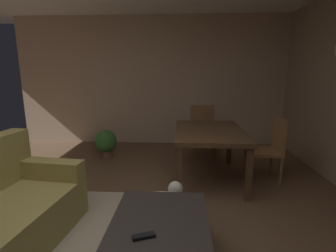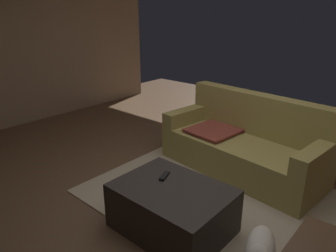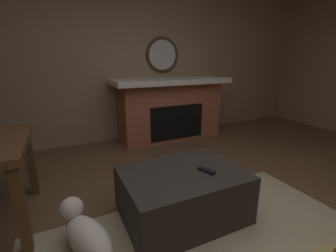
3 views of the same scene
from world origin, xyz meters
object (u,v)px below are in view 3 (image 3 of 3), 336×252
object	(u,v)px
fireplace	(170,108)
ottoman_coffee_table	(182,194)
tv_remote	(206,170)
small_dog	(85,233)
round_wall_mirror	(162,55)

from	to	relation	value
fireplace	ottoman_coffee_table	bearing A→B (deg)	67.05
ottoman_coffee_table	tv_remote	distance (m)	0.30
small_dog	ottoman_coffee_table	bearing A→B (deg)	-174.35
round_wall_mirror	small_dog	bearing A→B (deg)	54.88
ottoman_coffee_table	tv_remote	xyz separation A→B (m)	(-0.17, 0.09, 0.23)
fireplace	round_wall_mirror	xyz separation A→B (m)	(0.00, -0.29, 0.89)
small_dog	round_wall_mirror	bearing A→B (deg)	-125.12
tv_remote	fireplace	bearing A→B (deg)	-129.03
fireplace	tv_remote	xyz separation A→B (m)	(0.67, 2.08, -0.08)
fireplace	tv_remote	size ratio (longest dim) A/B	12.12
fireplace	round_wall_mirror	bearing A→B (deg)	-90.00
fireplace	tv_remote	world-z (taller)	fireplace
fireplace	small_dog	world-z (taller)	fireplace
tv_remote	small_dog	xyz separation A→B (m)	(0.99, -0.01, -0.27)
round_wall_mirror	ottoman_coffee_table	distance (m)	2.71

